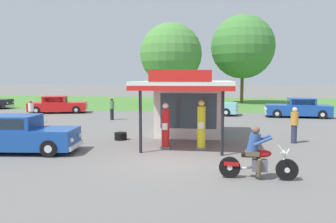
# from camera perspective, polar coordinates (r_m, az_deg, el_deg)

# --- Properties ---
(ground_plane) EXTENTS (300.00, 300.00, 0.00)m
(ground_plane) POSITION_cam_1_polar(r_m,az_deg,el_deg) (12.41, -0.02, -8.32)
(ground_plane) COLOR slate
(grass_verge_strip) EXTENTS (120.00, 24.00, 0.01)m
(grass_verge_strip) POSITION_cam_1_polar(r_m,az_deg,el_deg) (42.06, 6.10, 1.49)
(grass_verge_strip) COLOR #477A33
(grass_verge_strip) RESTS_ON ground
(service_station_kiosk) EXTENTS (4.14, 7.20, 3.31)m
(service_station_kiosk) POSITION_cam_1_polar(r_m,az_deg,el_deg) (17.63, 3.78, 1.36)
(service_station_kiosk) COLOR silver
(service_station_kiosk) RESTS_ON ground
(gas_pump_nearside) EXTENTS (0.44, 0.44, 1.96)m
(gas_pump_nearside) POSITION_cam_1_polar(r_m,az_deg,el_deg) (14.37, -0.43, -2.77)
(gas_pump_nearside) COLOR slate
(gas_pump_nearside) RESTS_ON ground
(gas_pump_offside) EXTENTS (0.44, 0.44, 2.09)m
(gas_pump_offside) POSITION_cam_1_polar(r_m,az_deg,el_deg) (14.21, 5.64, -2.63)
(gas_pump_offside) COLOR slate
(gas_pump_offside) RESTS_ON ground
(motorcycle_with_rider) EXTENTS (2.30, 0.70, 1.58)m
(motorcycle_with_rider) POSITION_cam_1_polar(r_m,az_deg,el_deg) (10.43, 14.78, -7.51)
(motorcycle_with_rider) COLOR black
(motorcycle_with_rider) RESTS_ON ground
(featured_classic_sedan) EXTENTS (5.02, 2.28, 1.51)m
(featured_classic_sedan) POSITION_cam_1_polar(r_m,az_deg,el_deg) (14.99, -24.10, -3.73)
(featured_classic_sedan) COLOR #19479E
(featured_classic_sedan) RESTS_ON ground
(parked_car_second_row_spare) EXTENTS (5.13, 2.48, 1.63)m
(parked_car_second_row_spare) POSITION_cam_1_polar(r_m,az_deg,el_deg) (28.03, 6.61, 0.93)
(parked_car_second_row_spare) COLOR #7AC6D1
(parked_car_second_row_spare) RESTS_ON ground
(parked_car_back_row_far_right) EXTENTS (5.28, 3.24, 1.47)m
(parked_car_back_row_far_right) POSITION_cam_1_polar(r_m,az_deg,el_deg) (30.87, -18.17, 1.00)
(parked_car_back_row_far_right) COLOR red
(parked_car_back_row_far_right) RESTS_ON ground
(parked_car_back_row_centre_right) EXTENTS (5.02, 2.22, 1.49)m
(parked_car_back_row_centre_right) POSITION_cam_1_polar(r_m,az_deg,el_deg) (27.95, 21.13, 0.48)
(parked_car_back_row_centre_right) COLOR #19479E
(parked_car_back_row_centre_right) RESTS_ON ground
(bystander_chatting_near_pumps) EXTENTS (0.35, 0.35, 1.60)m
(bystander_chatting_near_pumps) POSITION_cam_1_polar(r_m,az_deg,el_deg) (24.71, -9.46, 0.57)
(bystander_chatting_near_pumps) COLOR black
(bystander_chatting_near_pumps) RESTS_ON ground
(bystander_standing_back_lot) EXTENTS (0.34, 0.34, 1.54)m
(bystander_standing_back_lot) POSITION_cam_1_polar(r_m,az_deg,el_deg) (24.53, -22.12, 0.10)
(bystander_standing_back_lot) COLOR brown
(bystander_standing_back_lot) RESTS_ON ground
(bystander_admiring_sedan) EXTENTS (0.34, 0.34, 1.67)m
(bystander_admiring_sedan) POSITION_cam_1_polar(r_m,az_deg,el_deg) (16.63, 20.55, -2.03)
(bystander_admiring_sedan) COLOR #2D3351
(bystander_admiring_sedan) RESTS_ON ground
(tree_oak_distant_spare) EXTENTS (7.54, 7.54, 10.52)m
(tree_oak_distant_spare) POSITION_cam_1_polar(r_m,az_deg,el_deg) (41.78, 12.55, 10.46)
(tree_oak_distant_spare) COLOR brown
(tree_oak_distant_spare) RESTS_ON ground
(tree_oak_left) EXTENTS (7.04, 7.04, 9.30)m
(tree_oak_left) POSITION_cam_1_polar(r_m,az_deg,el_deg) (38.81, 0.27, 9.53)
(tree_oak_left) COLOR brown
(tree_oak_left) RESTS_ON ground
(spare_tire_stack) EXTENTS (0.60, 0.60, 0.36)m
(spare_tire_stack) POSITION_cam_1_polar(r_m,az_deg,el_deg) (16.68, -8.00, -4.15)
(spare_tire_stack) COLOR black
(spare_tire_stack) RESTS_ON ground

